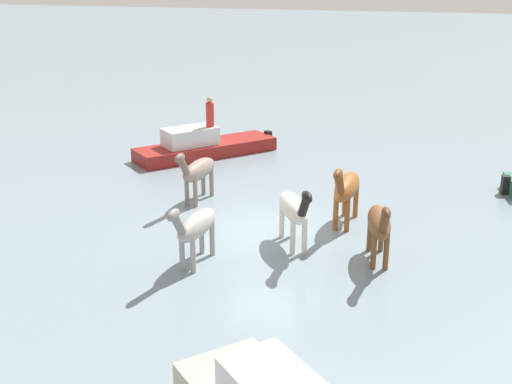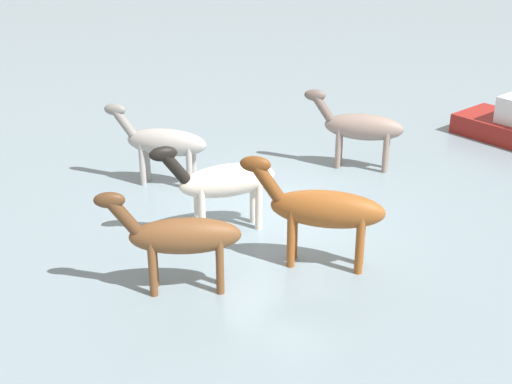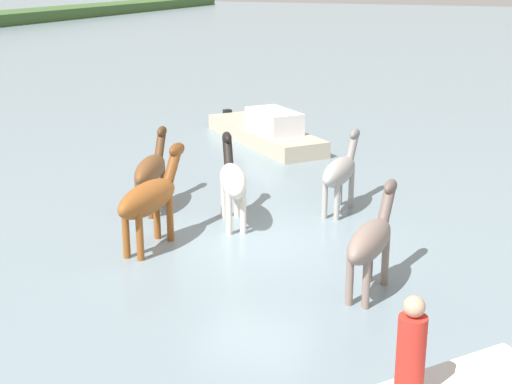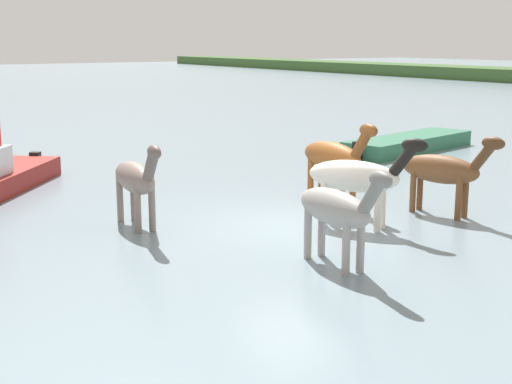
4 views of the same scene
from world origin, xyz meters
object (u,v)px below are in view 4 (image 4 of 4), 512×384
Objects in this scene: horse_chestnut_trailing at (358,177)px; boat_tender_starboard at (409,146)px; horse_dun_straggler at (334,157)px; horse_rear_stallion at (136,179)px; horse_lead at (444,170)px; horse_mid_herd at (337,209)px.

horse_chestnut_trailing reaches higher than boat_tender_starboard.
horse_rear_stallion is at bearing -94.28° from horse_dun_straggler.
horse_dun_straggler reaches higher than horse_lead.
horse_mid_herd is at bearing -83.47° from horse_lead.
horse_mid_herd is 4.69m from horse_rear_stallion.
horse_dun_straggler is at bearing 88.66° from horse_rear_stallion.
horse_mid_herd is at bearing -152.29° from boat_tender_starboard.
horse_chestnut_trailing is (-0.24, -2.28, 0.04)m from horse_lead.
horse_rear_stallion is at bearing -154.85° from horse_mid_herd.
boat_tender_starboard is at bearing 99.61° from horse_chestnut_trailing.
horse_chestnut_trailing is (-1.83, 2.05, 0.05)m from horse_mid_herd.
horse_chestnut_trailing reaches higher than horse_rear_stallion.
horse_dun_straggler is 2.25m from horse_chestnut_trailing.
horse_mid_herd is at bearing -37.05° from horse_dun_straggler.
horse_dun_straggler reaches higher than horse_chestnut_trailing.
horse_chestnut_trailing is at bearing -109.72° from horse_lead.
horse_dun_straggler is 1.08× the size of horse_rear_stallion.
horse_dun_straggler is 0.43× the size of boat_tender_starboard.
horse_rear_stallion is at bearing -172.20° from boat_tender_starboard.
horse_lead is at bearing 53.96° from horse_chestnut_trailing.
horse_lead is (-1.59, 4.32, 0.01)m from horse_mid_herd.
horse_lead is 9.58m from boat_tender_starboard.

